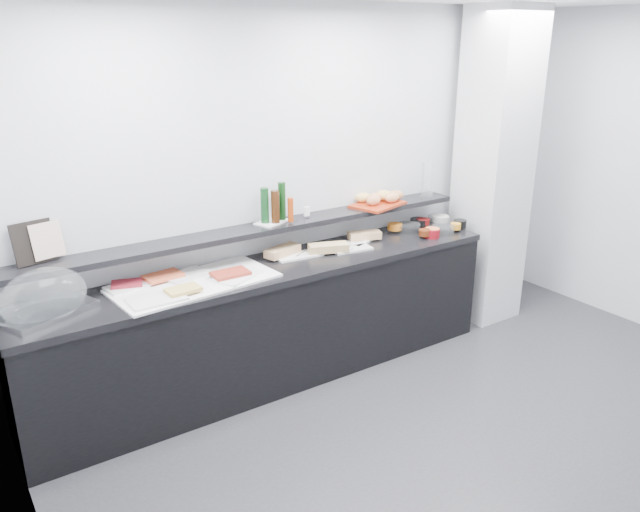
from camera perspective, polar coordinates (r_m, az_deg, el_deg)
ground at (r=4.17m, az=17.31°, el=-17.61°), size 5.00×5.00×0.00m
back_wall at (r=4.94m, az=0.79°, el=6.58°), size 5.00×0.02×2.70m
column at (r=5.68m, az=15.55°, el=7.57°), size 0.50×0.50×2.70m
buffet_cabinet at (r=4.66m, az=-4.30°, el=-6.41°), size 3.60×0.60×0.85m
counter_top at (r=4.48m, az=-4.44°, el=-1.22°), size 3.62×0.62×0.05m
wall_shelf at (r=4.54m, az=-5.62°, el=2.45°), size 3.60×0.25×0.04m
cloche_base at (r=4.03m, az=-23.82°, el=-4.63°), size 0.61×0.51×0.04m
cloche_dome at (r=3.96m, az=-23.92°, el=-3.43°), size 0.57×0.44×0.34m
linen_runner at (r=4.21m, az=-11.38°, el=-2.44°), size 1.12×0.61×0.01m
platter_meat_a at (r=4.22m, az=-17.25°, el=-2.68°), size 0.29×0.21×0.01m
food_meat_a at (r=4.22m, az=-17.24°, el=-2.42°), size 0.22×0.18×0.02m
platter_salmon at (r=4.32m, az=-12.08°, el=-1.71°), size 0.35×0.28×0.01m
food_salmon at (r=4.29m, az=-14.17°, el=-1.79°), size 0.27×0.19×0.02m
platter_cheese at (r=3.98m, az=-14.72°, el=-3.82°), size 0.34×0.23×0.01m
food_cheese at (r=4.03m, az=-12.40°, el=-3.03°), size 0.22×0.15×0.02m
platter_meat_b at (r=4.25m, az=-7.61°, el=-1.83°), size 0.38×0.33×0.01m
food_meat_b at (r=4.25m, az=-8.19°, el=-1.58°), size 0.25×0.16×0.02m
sandwich_plate_left at (r=4.64m, az=-1.97°, el=0.03°), size 0.37×0.18×0.01m
sandwich_food_left at (r=4.64m, az=-3.45°, el=0.47°), size 0.31×0.19×0.06m
tongs_left at (r=4.66m, az=-1.75°, el=0.24°), size 0.14×0.08×0.01m
sandwich_plate_mid at (r=4.79m, az=2.94°, el=0.63°), size 0.33×0.17×0.01m
sandwich_food_mid at (r=4.70m, az=0.77°, el=0.77°), size 0.32×0.21×0.06m
tongs_mid at (r=4.71m, az=2.24°, el=0.48°), size 0.16×0.02×0.01m
sandwich_plate_right at (r=5.02m, az=3.82°, el=1.49°), size 0.37×0.28×0.01m
sandwich_food_right at (r=5.01m, az=4.09°, el=1.90°), size 0.28×0.18×0.06m
tongs_right at (r=4.96m, az=3.95°, el=1.42°), size 0.16×0.02×0.01m
bowl_glass_fruit at (r=5.28m, az=8.12°, el=2.56°), size 0.25×0.25×0.07m
fill_glass_fruit at (r=5.26m, az=6.85°, el=2.69°), size 0.13×0.13×0.05m
bowl_black_jam at (r=5.44m, az=9.03°, el=3.02°), size 0.16×0.16×0.07m
fill_black_jam at (r=5.43m, az=9.39°, el=3.12°), size 0.15×0.15×0.05m
bowl_glass_cream at (r=5.57m, az=10.81°, el=3.31°), size 0.21×0.21×0.07m
fill_glass_cream at (r=5.55m, az=10.97°, el=3.38°), size 0.17×0.17×0.05m
bowl_red_jam at (r=5.17m, az=10.16°, el=2.08°), size 0.16×0.16×0.07m
fill_red_jam at (r=5.13m, az=9.54°, el=2.12°), size 0.12×0.12×0.05m
bowl_glass_salmon at (r=5.28m, az=11.20°, el=2.39°), size 0.23×0.23×0.07m
fill_glass_salmon at (r=5.18m, az=10.25°, el=2.25°), size 0.14×0.14×0.05m
bowl_black_fruit at (r=5.47m, az=12.68°, el=2.88°), size 0.11×0.11×0.07m
fill_black_fruit at (r=5.35m, az=12.30°, el=2.68°), size 0.11×0.11×0.05m
framed_print at (r=4.13m, az=-24.73°, el=1.13°), size 0.25×0.12×0.26m
print_art at (r=4.14m, az=-23.67°, el=1.32°), size 0.20×0.09×0.22m
condiment_tray at (r=4.62m, az=-4.40°, el=3.12°), size 0.28×0.23×0.01m
bottle_green_a at (r=4.55m, az=-5.08°, el=4.63°), size 0.06×0.06×0.26m
bottle_brown at (r=4.55m, az=-4.11°, el=4.52°), size 0.06×0.06×0.24m
bottle_green_b at (r=4.63m, az=-3.50°, el=5.04°), size 0.06×0.06×0.28m
bottle_hot at (r=4.58m, az=-2.71°, el=4.25°), size 0.06×0.06×0.18m
shaker_salt at (r=4.73m, az=-1.33°, el=4.08°), size 0.03×0.03×0.07m
shaker_pepper at (r=4.75m, az=-1.15°, el=4.13°), size 0.04×0.04×0.07m
bread_tray at (r=5.10m, az=5.29°, el=4.71°), size 0.49×0.40×0.02m
bread_roll_nw at (r=5.11m, az=3.96°, el=5.36°), size 0.15×0.11×0.08m
bread_roll_n at (r=5.20m, az=5.80°, el=5.57°), size 0.16×0.10×0.08m
bread_roll_sw at (r=5.02m, az=4.91°, el=5.08°), size 0.13×0.09×0.08m
bread_roll_s at (r=5.12m, az=6.60°, el=5.32°), size 0.15×0.10×0.08m
bread_roll_se at (r=5.21m, az=6.86°, el=5.54°), size 0.18×0.13×0.08m
bread_roll_midw at (r=5.10m, az=5.04°, el=5.31°), size 0.15×0.11×0.08m
bread_roll_mide at (r=5.18m, az=5.88°, el=5.49°), size 0.15×0.12×0.08m
carafe at (r=5.39m, az=9.78°, el=6.83°), size 0.11×0.11×0.30m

